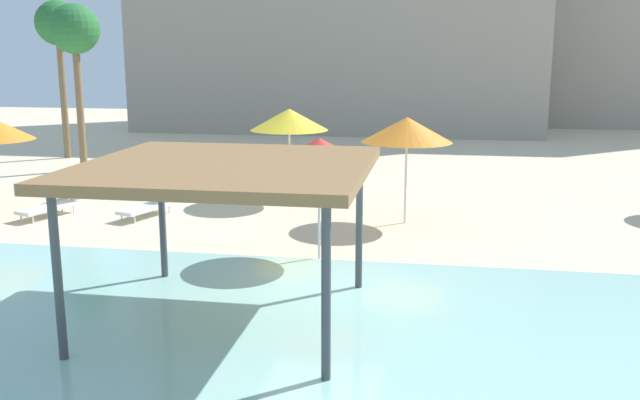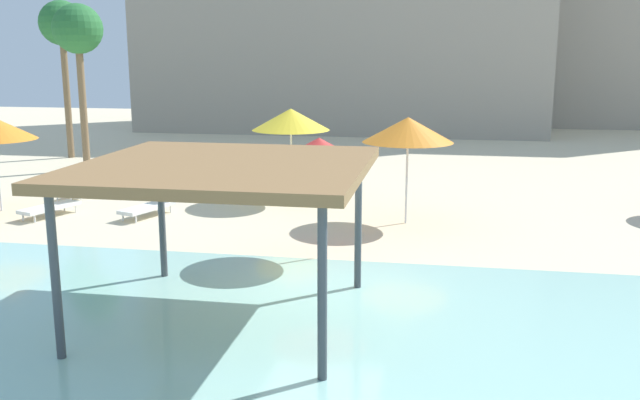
% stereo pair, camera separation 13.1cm
% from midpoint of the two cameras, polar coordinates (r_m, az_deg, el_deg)
% --- Properties ---
extents(ground_plane, '(80.00, 80.00, 0.00)m').
position_cam_midpoint_polar(ground_plane, '(14.58, -0.13, -6.69)').
color(ground_plane, beige).
extents(shade_pavilion, '(4.78, 4.78, 2.83)m').
position_cam_midpoint_polar(shade_pavilion, '(12.03, -7.89, 2.29)').
color(shade_pavilion, '#42474C').
rests_on(shade_pavilion, ground).
extents(beach_umbrella_yellow_0, '(2.41, 2.41, 2.91)m').
position_cam_midpoint_polar(beach_umbrella_yellow_0, '(21.88, -2.68, 6.53)').
color(beach_umbrella_yellow_0, silver).
rests_on(beach_umbrella_yellow_0, ground).
extents(beach_umbrella_orange_1, '(2.46, 2.46, 2.92)m').
position_cam_midpoint_polar(beach_umbrella_orange_1, '(19.14, 6.85, 5.67)').
color(beach_umbrella_orange_1, silver).
rests_on(beach_umbrella_orange_1, ground).
extents(beach_umbrella_red_5, '(2.21, 2.21, 2.79)m').
position_cam_midpoint_polar(beach_umbrella_red_5, '(15.60, -0.31, 3.95)').
color(beach_umbrella_red_5, silver).
rests_on(beach_umbrella_red_5, ground).
extents(lounge_chair_0, '(1.18, 1.99, 0.74)m').
position_cam_midpoint_polar(lounge_chair_0, '(20.81, -13.79, -0.36)').
color(lounge_chair_0, white).
rests_on(lounge_chair_0, ground).
extents(lounge_chair_1, '(0.77, 1.94, 0.74)m').
position_cam_midpoint_polar(lounge_chair_1, '(24.08, -19.13, 0.98)').
color(lounge_chair_1, white).
rests_on(lounge_chair_1, ground).
extents(lounge_chair_2, '(1.19, 1.99, 0.74)m').
position_cam_midpoint_polar(lounge_chair_2, '(21.65, -21.00, -0.35)').
color(lounge_chair_2, white).
rests_on(lounge_chair_2, ground).
extents(palm_tree_0, '(1.90, 1.90, 6.42)m').
position_cam_midpoint_polar(palm_tree_0, '(29.10, -19.36, 12.63)').
color(palm_tree_0, brown).
rests_on(palm_tree_0, ground).
extents(palm_tree_1, '(1.90, 1.90, 6.75)m').
position_cam_midpoint_polar(palm_tree_1, '(32.86, -20.53, 12.97)').
color(palm_tree_1, brown).
rests_on(palm_tree_1, ground).
extents(hotel_block_0, '(23.23, 8.76, 14.85)m').
position_cam_midpoint_polar(hotel_block_0, '(42.96, 1.48, 15.73)').
color(hotel_block_0, '#9E9384').
rests_on(hotel_block_0, ground).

